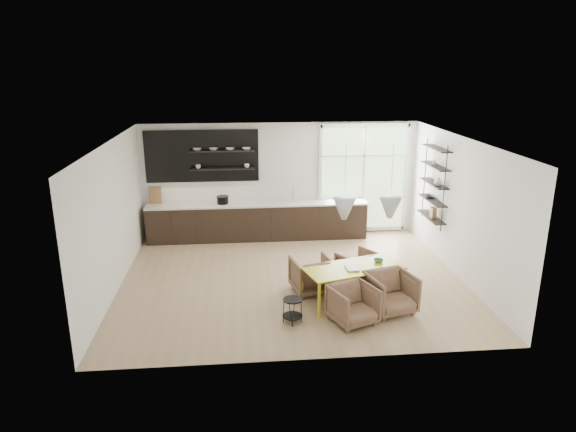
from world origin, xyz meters
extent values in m
cube|color=tan|center=(0.00, 0.00, -0.01)|extent=(7.00, 6.00, 0.01)
cube|color=white|center=(0.00, 3.00, 1.45)|extent=(7.00, 0.02, 2.90)
cube|color=white|center=(-3.50, 0.00, 1.45)|extent=(0.02, 6.00, 2.90)
cube|color=white|center=(3.50, 0.00, 1.45)|extent=(0.02, 6.00, 2.90)
cube|color=white|center=(0.00, 0.00, 2.90)|extent=(7.00, 6.00, 0.01)
cube|color=#B2D1A5|center=(2.15, 2.97, 1.45)|extent=(2.20, 0.02, 2.70)
cube|color=white|center=(2.15, 2.94, 1.45)|extent=(2.30, 0.08, 2.80)
cone|color=silver|center=(0.95, -0.50, 1.65)|extent=(0.44, 0.44, 0.42)
cone|color=silver|center=(1.85, -0.50, 1.65)|extent=(0.44, 0.44, 0.42)
cylinder|color=black|center=(0.95, -0.50, 2.46)|extent=(0.01, 0.01, 0.89)
cylinder|color=black|center=(1.85, -0.50, 2.46)|extent=(0.01, 0.01, 0.89)
cube|color=black|center=(-0.60, 2.67, 0.45)|extent=(5.50, 0.65, 0.90)
cube|color=silver|center=(-0.60, 2.67, 0.92)|extent=(5.54, 0.69, 0.04)
cube|color=white|center=(-0.60, 2.98, 1.20)|extent=(5.50, 0.02, 0.55)
cube|color=black|center=(-1.95, 2.96, 2.10)|extent=(2.80, 0.06, 1.30)
cube|color=black|center=(-1.45, 2.82, 2.25)|extent=(1.60, 0.28, 0.03)
cube|color=black|center=(-1.45, 2.82, 1.80)|extent=(1.60, 0.28, 0.03)
cube|color=olive|center=(-3.15, 2.90, 1.15)|extent=(0.30, 0.10, 0.42)
cylinder|color=silver|center=(0.30, 2.77, 1.12)|extent=(0.02, 0.02, 0.40)
imported|color=white|center=(-2.05, 2.82, 2.29)|extent=(0.22, 0.22, 0.05)
imported|color=white|center=(-1.65, 2.82, 2.29)|extent=(0.22, 0.22, 0.05)
imported|color=white|center=(-1.25, 2.82, 2.29)|extent=(0.22, 0.22, 0.05)
imported|color=white|center=(-0.85, 2.82, 2.29)|extent=(0.22, 0.22, 0.05)
imported|color=white|center=(-2.05, 2.82, 1.86)|extent=(0.12, 0.12, 0.10)
imported|color=white|center=(-0.85, 2.82, 1.86)|extent=(0.12, 0.12, 0.10)
cylinder|color=black|center=(-1.47, 2.67, 1.03)|extent=(0.28, 0.28, 0.17)
cube|color=black|center=(3.36, 0.60, 1.70)|extent=(0.02, 0.02, 1.90)
cube|color=black|center=(3.36, 1.80, 1.70)|extent=(0.02, 0.02, 1.90)
cube|color=black|center=(3.36, 1.20, 0.90)|extent=(0.26, 1.20, 0.02)
cube|color=black|center=(3.36, 1.20, 1.30)|extent=(0.26, 1.20, 0.02)
cube|color=black|center=(3.36, 1.20, 1.70)|extent=(0.26, 1.20, 0.02)
cube|color=black|center=(3.36, 1.20, 2.10)|extent=(0.26, 1.20, 0.03)
cube|color=black|center=(3.36, 1.20, 2.50)|extent=(0.26, 1.20, 0.03)
imported|color=white|center=(3.36, 0.95, 1.81)|extent=(0.18, 0.18, 0.19)
imported|color=#333338|center=(3.36, 1.40, 1.34)|extent=(0.22, 0.22, 0.05)
imported|color=white|center=(3.36, 1.30, 2.16)|extent=(0.10, 0.10, 0.09)
cube|color=olive|center=(3.36, 1.10, 1.03)|extent=(0.10, 0.18, 0.24)
cube|color=#D0CC17|center=(1.05, -1.04, 0.66)|extent=(2.01, 1.33, 0.03)
cube|color=#D0CC17|center=(0.31, -1.66, 0.32)|extent=(0.05, 0.05, 0.65)
cube|color=#D0CC17|center=(0.10, -0.94, 0.32)|extent=(0.05, 0.05, 0.65)
cube|color=#D0CC17|center=(2.00, -1.15, 0.32)|extent=(0.05, 0.05, 0.65)
cube|color=#D0CC17|center=(1.78, -0.43, 0.32)|extent=(0.05, 0.05, 0.65)
imported|color=brown|center=(0.32, -0.60, 0.35)|extent=(0.88, 0.90, 0.70)
imported|color=brown|center=(1.32, -0.35, 0.34)|extent=(1.01, 1.01, 0.68)
imported|color=brown|center=(0.86, -1.91, 0.34)|extent=(0.94, 0.95, 0.67)
imported|color=brown|center=(1.63, -1.57, 0.36)|extent=(0.96, 0.98, 0.73)
cylinder|color=black|center=(-0.18, -1.82, 0.43)|extent=(0.33, 0.33, 0.02)
cylinder|color=black|center=(-0.18, -1.82, 0.12)|extent=(0.35, 0.35, 0.02)
cylinder|color=black|center=(-0.03, -1.87, 0.22)|extent=(0.01, 0.01, 0.43)
cylinder|color=black|center=(-0.14, -1.67, 0.22)|extent=(0.01, 0.01, 0.43)
cylinder|color=black|center=(-0.33, -1.78, 0.22)|extent=(0.01, 0.01, 0.43)
cylinder|color=black|center=(-0.22, -1.97, 0.22)|extent=(0.01, 0.01, 0.43)
imported|color=white|center=(0.89, -1.15, 0.69)|extent=(0.25, 0.32, 0.03)
imported|color=#498153|center=(1.58, -0.86, 0.70)|extent=(0.23, 0.23, 0.06)
camera|label=1|loc=(-1.01, -9.79, 4.37)|focal=32.00mm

